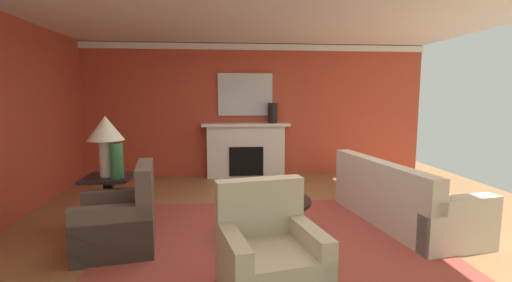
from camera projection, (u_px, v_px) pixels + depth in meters
ground_plane at (271, 230)px, 4.51m from camera, size 8.82×8.82×0.00m
wall_fireplace at (251, 111)px, 7.52m from camera, size 7.39×0.12×2.76m
ceiling_panel at (269, 7)px, 4.45m from camera, size 7.39×6.95×0.06m
crown_moulding at (251, 47)px, 7.28m from camera, size 7.39×0.08×0.12m
area_rug at (270, 235)px, 4.35m from camera, size 3.80×2.67×0.01m
fireplace at (246, 152)px, 7.41m from camera, size 1.80×0.35×1.13m
mantel_mirror at (245, 95)px, 7.38m from camera, size 1.13×0.04×0.87m
sofa at (400, 201)px, 4.73m from camera, size 1.20×2.21×0.85m
armchair_near_window at (120, 223)px, 3.90m from camera, size 0.92×0.92×0.95m
armchair_facing_fireplace at (269, 260)px, 3.02m from camera, size 0.94×0.94×0.95m
coffee_table at (270, 208)px, 4.31m from camera, size 1.00×1.00×0.45m
side_table at (109, 200)px, 4.45m from camera, size 0.56×0.56×0.70m
table_lamp at (106, 134)px, 4.35m from camera, size 0.44×0.44×0.75m
vase_mantel_right at (273, 113)px, 7.31m from camera, size 0.20×0.20×0.42m
vase_on_side_table at (117, 161)px, 4.28m from camera, size 0.15×0.15×0.43m
book_red_cover at (268, 201)px, 4.16m from camera, size 0.23×0.19×0.03m
book_art_folio at (261, 196)px, 4.21m from camera, size 0.25×0.21×0.06m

